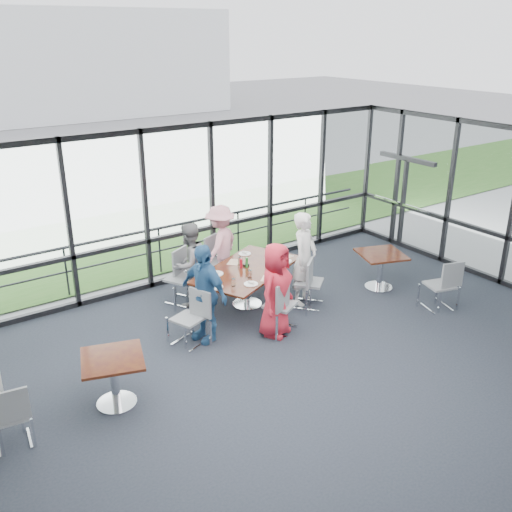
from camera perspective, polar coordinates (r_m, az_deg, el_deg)
floor at (r=8.17m, az=5.27°, el=-15.31°), size 12.00×10.00×0.02m
ceiling at (r=6.75m, az=6.21°, el=7.01°), size 12.00×10.00×0.04m
curtain_wall_back at (r=11.29m, az=-10.98°, el=4.36°), size 12.00×0.10×3.20m
exit_door at (r=14.00m, az=14.48°, el=5.11°), size 0.12×1.60×2.10m
apron at (r=16.27m, az=-17.96°, el=3.09°), size 80.00×70.00×0.02m
grass_strip at (r=14.46m, az=-15.51°, el=1.17°), size 80.00×5.00×0.01m
hangar_main at (r=37.87m, az=-23.38°, el=17.24°), size 24.00×10.00×6.00m
guard_rail at (r=12.18m, az=-11.79°, el=0.09°), size 12.00×0.06×0.06m
main_table at (r=10.66m, az=-0.93°, el=-1.78°), size 2.48×1.99×0.75m
side_table_left at (r=8.16m, az=-14.12°, el=-10.57°), size 1.04×1.04×0.75m
side_table_right at (r=11.64m, az=12.39°, el=-0.29°), size 1.09×1.09×0.75m
diner_near_left at (r=9.59m, az=1.99°, el=-3.41°), size 0.96×0.83×1.65m
diner_near_right at (r=10.72m, az=4.85°, el=-0.24°), size 0.80×0.73×1.79m
diner_far_left at (r=10.73m, az=-6.67°, el=-0.83°), size 0.90×0.71×1.61m
diner_far_right at (r=11.58m, az=-3.57°, el=1.12°), size 1.20×1.03×1.66m
diner_end at (r=9.45m, az=-5.23°, el=-3.69°), size 0.77×1.10×1.71m
chair_main_nl at (r=9.84m, az=2.42°, el=-4.88°), size 0.65×0.65×0.98m
chair_main_nr at (r=10.72m, az=5.34°, el=-2.63°), size 0.68×0.68×0.98m
chair_main_fl at (r=10.93m, az=-7.58°, el=-2.23°), size 0.66×0.66×0.99m
chair_main_fr at (r=11.71m, az=-4.40°, el=-0.57°), size 0.60×0.60×0.93m
chair_main_end at (r=9.49m, az=-6.80°, el=-6.24°), size 0.59×0.59×0.94m
chair_spare_la at (r=7.97m, az=-23.47°, el=-14.40°), size 0.48×0.48×0.87m
chair_spare_r at (r=11.13m, az=17.88°, el=-2.80°), size 0.58×0.58×0.95m
plate_nl at (r=9.96m, az=-0.51°, el=-2.82°), size 0.25×0.25×0.01m
plate_nr at (r=10.95m, az=2.86°, el=-0.50°), size 0.28×0.28×0.01m
plate_fl at (r=10.40m, az=-4.05°, el=-1.78°), size 0.28×0.28×0.01m
plate_fr at (r=11.29m, az=-1.13°, el=0.23°), size 0.25×0.25×0.01m
plate_end at (r=9.88m, az=-4.10°, el=-3.09°), size 0.28×0.28×0.01m
tumbler_a at (r=10.20m, az=-0.61°, el=-1.82°), size 0.07×0.07×0.14m
tumbler_b at (r=10.78m, az=1.08°, el=-0.49°), size 0.07×0.07×0.14m
tumbler_c at (r=10.77m, az=-1.60°, el=-0.49°), size 0.07×0.07×0.15m
tumbler_d at (r=9.88m, az=-2.28°, el=-2.65°), size 0.07×0.07×0.14m
menu_a at (r=10.19m, az=1.13°, el=-2.27°), size 0.33×0.33×0.00m
menu_b at (r=11.16m, az=2.97°, el=-0.09°), size 0.33×0.27×0.00m
menu_c at (r=10.91m, az=-2.22°, el=-0.61°), size 0.36×0.35×0.00m
condiment_caddy at (r=10.72m, az=-1.00°, el=-0.91°), size 0.10×0.07×0.04m
ketchup_bottle at (r=10.61m, az=-1.49°, el=-0.75°), size 0.06×0.06×0.18m
green_bottle at (r=10.62m, az=-0.94°, el=-0.66°), size 0.05×0.05×0.20m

